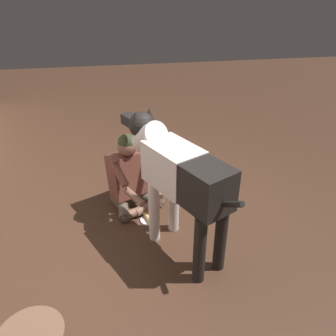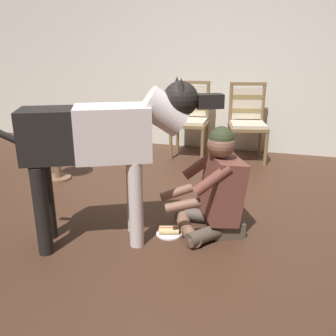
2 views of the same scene
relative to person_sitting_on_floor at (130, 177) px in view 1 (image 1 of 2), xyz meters
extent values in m
plane|color=#462B1E|center=(-0.43, -0.08, -0.35)|extent=(15.27, 15.27, 0.00)
cube|color=brown|center=(0.07, 0.03, -0.29)|extent=(0.37, 0.41, 0.12)
cylinder|color=brown|center=(0.00, -0.18, -0.28)|extent=(0.34, 0.38, 0.11)
cylinder|color=brown|center=(-0.17, -0.18, -0.29)|extent=(0.26, 0.36, 0.09)
cylinder|color=brown|center=(-0.14, 0.10, -0.28)|extent=(0.40, 0.12, 0.11)
cylinder|color=brown|center=(-0.25, -0.03, -0.29)|extent=(0.22, 0.37, 0.09)
cube|color=brown|center=(0.05, 0.02, 0.01)|extent=(0.42, 0.48, 0.51)
cylinder|color=brown|center=(0.00, -0.20, 0.15)|extent=(0.30, 0.20, 0.24)
cylinder|color=brown|center=(-0.20, -0.24, -0.05)|extent=(0.28, 0.15, 0.12)
cylinder|color=brown|center=(-0.15, 0.12, 0.15)|extent=(0.30, 0.20, 0.24)
cylinder|color=brown|center=(-0.31, -0.01, -0.05)|extent=(0.26, 0.21, 0.12)
sphere|color=brown|center=(0.02, 0.01, 0.37)|extent=(0.21, 0.21, 0.21)
sphere|color=#333A22|center=(0.02, 0.01, 0.41)|extent=(0.19, 0.19, 0.19)
cylinder|color=silver|center=(-0.62, -0.17, -0.03)|extent=(0.10, 0.10, 0.65)
cylinder|color=silver|center=(-0.52, -0.38, -0.03)|extent=(0.10, 0.10, 0.65)
cylinder|color=black|center=(-1.20, -0.46, -0.03)|extent=(0.10, 0.10, 0.65)
cylinder|color=black|center=(-1.10, -0.67, -0.03)|extent=(0.10, 0.10, 0.65)
cube|color=silver|center=(-0.69, -0.34, 0.49)|extent=(0.61, 0.53, 0.38)
cube|color=black|center=(-1.04, -0.51, 0.49)|extent=(0.54, 0.48, 0.36)
cylinder|color=silver|center=(-0.37, -0.18, 0.63)|extent=(0.44, 0.37, 0.36)
sphere|color=black|center=(-0.26, -0.13, 0.71)|extent=(0.25, 0.25, 0.25)
cube|color=black|center=(-0.07, -0.03, 0.69)|extent=(0.22, 0.18, 0.10)
cone|color=black|center=(-0.30, -0.06, 0.80)|extent=(0.12, 0.12, 0.11)
cone|color=black|center=(-0.24, -0.20, 0.80)|extent=(0.12, 0.12, 0.11)
cylinder|color=black|center=(-1.26, -0.62, 0.45)|extent=(0.32, 0.19, 0.22)
cylinder|color=white|center=(-0.33, -0.16, -0.34)|extent=(0.21, 0.21, 0.01)
cylinder|color=#DFBF7B|center=(-0.33, -0.18, -0.31)|extent=(0.16, 0.09, 0.05)
cylinder|color=#DFBF7B|center=(-0.34, -0.14, -0.31)|extent=(0.16, 0.09, 0.05)
cylinder|color=#AD4C39|center=(-0.33, -0.16, -0.31)|extent=(0.17, 0.08, 0.04)
cylinder|color=brown|center=(-1.88, 0.70, 0.16)|extent=(0.37, 0.37, 0.02)
camera|label=1|loc=(-3.16, 0.15, 1.88)|focal=35.86mm
camera|label=2|loc=(0.38, -2.59, 1.05)|focal=38.50mm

